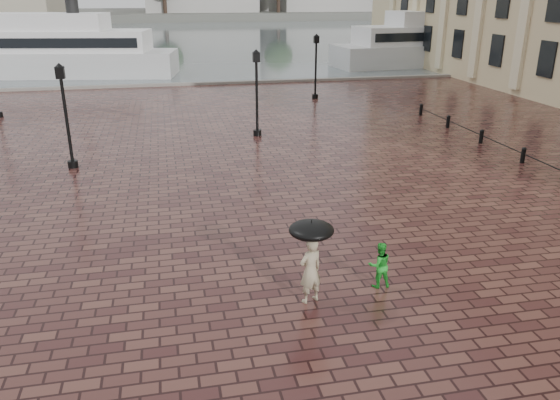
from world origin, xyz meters
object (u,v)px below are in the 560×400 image
object	(u,v)px
child_pedestrian	(379,265)
ferry_near	(47,51)
street_lamps	(169,85)
ferry_far	(439,43)
adult_pedestrian	(310,270)

from	to	relation	value
child_pedestrian	ferry_near	size ratio (longest dim) A/B	0.05
street_lamps	child_pedestrian	world-z (taller)	street_lamps
child_pedestrian	ferry_far	world-z (taller)	ferry_far
child_pedestrian	ferry_far	bearing A→B (deg)	-118.46
adult_pedestrian	ferry_near	distance (m)	45.12
adult_pedestrian	ferry_near	world-z (taller)	ferry_near
adult_pedestrian	ferry_near	size ratio (longest dim) A/B	0.07
street_lamps	child_pedestrian	distance (m)	20.85
adult_pedestrian	ferry_near	xyz separation A→B (m)	(-13.41, 43.06, 1.40)
adult_pedestrian	ferry_far	bearing A→B (deg)	-141.05
street_lamps	adult_pedestrian	xyz separation A→B (m)	(2.93, -20.54, -1.46)
street_lamps	ferry_far	size ratio (longest dim) A/B	0.93
ferry_far	adult_pedestrian	bearing A→B (deg)	-125.66
adult_pedestrian	ferry_far	world-z (taller)	ferry_far
ferry_near	adult_pedestrian	bearing A→B (deg)	-62.76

